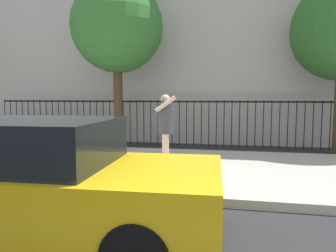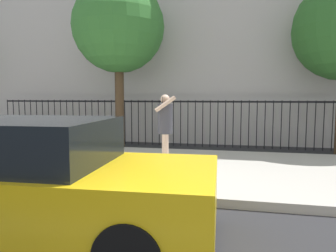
% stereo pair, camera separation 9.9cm
% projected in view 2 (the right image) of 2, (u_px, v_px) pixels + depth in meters
% --- Properties ---
extents(ground_plane, '(60.00, 60.00, 0.00)m').
position_uv_depth(ground_plane, '(70.00, 197.00, 5.34)').
color(ground_plane, '#28282B').
extents(sidewalk, '(28.00, 4.40, 0.15)m').
position_uv_depth(sidewalk, '(117.00, 165.00, 7.47)').
color(sidewalk, '#B2ADA3').
rests_on(sidewalk, ground).
extents(iron_fence, '(12.03, 0.04, 1.60)m').
position_uv_depth(iron_fence, '(156.00, 117.00, 10.98)').
color(iron_fence, black).
rests_on(iron_fence, ground).
extents(taxi_yellow, '(4.28, 2.01, 1.45)m').
position_uv_depth(taxi_yellow, '(37.00, 181.00, 3.76)').
color(taxi_yellow, yellow).
rests_on(taxi_yellow, ground).
extents(pedestrian_on_phone, '(0.49, 0.70, 1.62)m').
position_uv_depth(pedestrian_on_phone, '(165.00, 125.00, 7.05)').
color(pedestrian_on_phone, beige).
rests_on(pedestrian_on_phone, sidewalk).
extents(street_tree_near, '(2.95, 2.95, 5.44)m').
position_uv_depth(street_tree_near, '(119.00, 27.00, 10.01)').
color(street_tree_near, '#4C3823').
rests_on(street_tree_near, ground).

